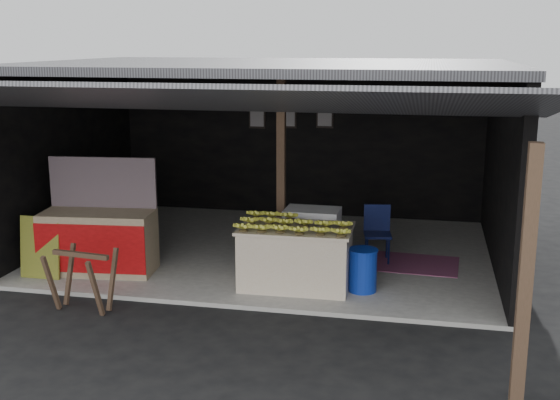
% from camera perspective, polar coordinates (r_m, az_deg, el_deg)
% --- Properties ---
extents(ground, '(80.00, 80.00, 0.00)m').
position_cam_1_polar(ground, '(9.06, -4.30, -8.81)').
color(ground, black).
rests_on(ground, ground).
extents(concrete_slab, '(7.00, 5.00, 0.06)m').
position_cam_1_polar(concrete_slab, '(11.34, -0.76, -4.13)').
color(concrete_slab, gray).
rests_on(concrete_slab, ground).
extents(shophouse, '(7.40, 7.29, 3.02)m').
position_cam_1_polar(shophouse, '(11.22, -0.43, 6.50)').
color(shophouse, black).
rests_on(shophouse, ground).
extents(banana_table, '(1.53, 0.96, 0.83)m').
position_cam_1_polar(banana_table, '(9.52, 1.28, -4.63)').
color(banana_table, beige).
rests_on(banana_table, concrete_slab).
extents(banana_pile, '(1.41, 0.86, 0.16)m').
position_cam_1_polar(banana_pile, '(9.39, 1.30, -1.73)').
color(banana_pile, gold).
rests_on(banana_pile, banana_table).
extents(white_crate, '(0.80, 0.56, 0.88)m').
position_cam_1_polar(white_crate, '(10.33, 2.62, -3.11)').
color(white_crate, white).
rests_on(white_crate, concrete_slab).
extents(neighbor_stall, '(1.65, 0.87, 1.63)m').
position_cam_1_polar(neighbor_stall, '(10.44, -14.51, -3.07)').
color(neighbor_stall, '#998466').
rests_on(neighbor_stall, concrete_slab).
extents(green_signboard, '(0.59, 0.15, 0.88)m').
position_cam_1_polar(green_signboard, '(10.42, -18.92, -3.67)').
color(green_signboard, black).
rests_on(green_signboard, concrete_slab).
extents(sawhorse, '(0.79, 0.75, 0.77)m').
position_cam_1_polar(sawhorse, '(9.14, -15.82, -5.82)').
color(sawhorse, '#4A3325').
rests_on(sawhorse, ground).
extents(water_barrel, '(0.38, 0.38, 0.55)m').
position_cam_1_polar(water_barrel, '(9.45, 6.74, -5.76)').
color(water_barrel, '#0D2896').
rests_on(water_barrel, concrete_slab).
extents(plastic_chair, '(0.46, 0.46, 0.85)m').
position_cam_1_polar(plastic_chair, '(10.74, 7.91, -2.29)').
color(plastic_chair, '#0A1039').
rests_on(plastic_chair, concrete_slab).
extents(magenta_rug, '(1.56, 1.09, 0.01)m').
position_cam_1_polar(magenta_rug, '(10.77, 10.30, -5.07)').
color(magenta_rug, '#6C1856').
rests_on(magenta_rug, concrete_slab).
extents(picture_frames, '(1.62, 0.04, 0.46)m').
position_cam_1_polar(picture_frames, '(13.30, 0.80, 6.76)').
color(picture_frames, black).
rests_on(picture_frames, shophouse).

